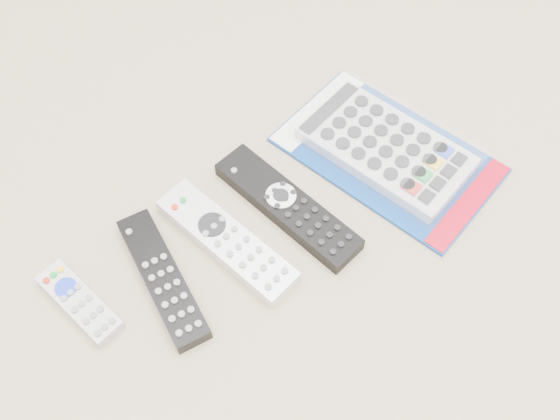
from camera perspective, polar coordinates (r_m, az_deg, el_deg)
remote_small_grey at (r=0.84m, az=-17.86°, el=-8.04°), size 0.06×0.14×0.02m
remote_slim_black at (r=0.83m, az=-10.67°, el=-6.15°), size 0.08×0.21×0.02m
remote_silver_dvd at (r=0.85m, az=-4.86°, el=-2.84°), size 0.09×0.23×0.03m
remote_large_black at (r=0.87m, az=0.72°, el=0.36°), size 0.08×0.24×0.03m
jumbo_remote_packaged at (r=0.94m, az=9.70°, el=5.73°), size 0.25×0.34×0.04m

